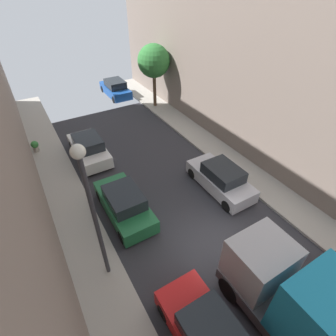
{
  "coord_description": "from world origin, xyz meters",
  "views": [
    {
      "loc": [
        -5.46,
        -5.03,
        10.04
      ],
      "look_at": [
        0.81,
        5.49,
        0.5
      ],
      "focal_mm": 27.63,
      "sensor_mm": 36.0,
      "label": 1
    }
  ],
  "objects": [
    {
      "name": "delivery_truck",
      "position": [
        0.0,
        -4.84,
        1.79
      ],
      "size": [
        2.26,
        6.6,
        3.38
      ],
      "color": "#4C4C51",
      "rests_on": "ground"
    },
    {
      "name": "sidewalk_right",
      "position": [
        5.0,
        0.0,
        0.07
      ],
      "size": [
        2.0,
        44.0,
        0.15
      ],
      "primitive_type": "cube",
      "color": "#A8A399",
      "rests_on": "ground"
    },
    {
      "name": "street_tree_1",
      "position": [
        4.78,
        14.43,
        3.97
      ],
      "size": [
        2.65,
        2.65,
        5.18
      ],
      "color": "brown",
      "rests_on": "sidewalk_right"
    },
    {
      "name": "parked_car_left_4",
      "position": [
        -2.7,
        9.68,
        0.72
      ],
      "size": [
        1.78,
        4.2,
        1.57
      ],
      "color": "white",
      "rests_on": "ground"
    },
    {
      "name": "potted_plant_2",
      "position": [
        -5.67,
        12.09,
        0.56
      ],
      "size": [
        0.48,
        0.48,
        0.76
      ],
      "color": "#B2A899",
      "rests_on": "sidewalk_left"
    },
    {
      "name": "ground",
      "position": [
        0.0,
        0.0,
        0.0
      ],
      "size": [
        32.0,
        32.0,
        0.0
      ],
      "primitive_type": "plane",
      "color": "#2D2D33"
    },
    {
      "name": "sidewalk_left",
      "position": [
        -5.0,
        0.0,
        0.07
      ],
      "size": [
        2.0,
        44.0,
        0.15
      ],
      "primitive_type": "cube",
      "color": "#A8A399",
      "rests_on": "ground"
    },
    {
      "name": "parked_car_right_3",
      "position": [
        2.7,
        2.91,
        0.72
      ],
      "size": [
        1.78,
        4.2,
        1.57
      ],
      "color": "silver",
      "rests_on": "ground"
    },
    {
      "name": "parked_car_left_3",
      "position": [
        -2.7,
        3.86,
        0.72
      ],
      "size": [
        1.78,
        4.2,
        1.57
      ],
      "color": "#1E6638",
      "rests_on": "ground"
    },
    {
      "name": "lamp_post",
      "position": [
        -4.6,
        1.22,
        4.14
      ],
      "size": [
        0.44,
        0.44,
        6.15
      ],
      "color": "#333338",
      "rests_on": "sidewalk_left"
    },
    {
      "name": "parked_car_right_4",
      "position": [
        2.7,
        18.63,
        0.72
      ],
      "size": [
        1.78,
        4.2,
        1.57
      ],
      "color": "#194799",
      "rests_on": "ground"
    }
  ]
}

